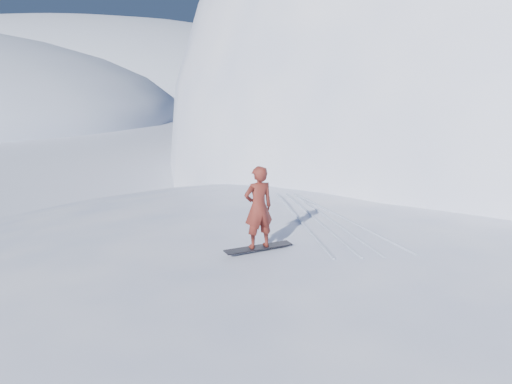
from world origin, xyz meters
TOP-DOWN VIEW (x-y plane):
  - near_ridge at (1.00, 3.00)m, footprint 36.00×28.00m
  - peak_shoulder at (10.00, 20.00)m, footprint 28.00×24.00m
  - far_ridge_c at (-40.00, 110.00)m, footprint 140.00×90.00m
  - wind_bumps at (-0.56, 2.12)m, footprint 16.00×14.40m
  - snowboard at (-3.25, 2.30)m, footprint 1.64×0.89m
  - snowboarder at (-3.25, 2.30)m, footprint 0.82×0.68m
  - board_tracks at (-1.32, 4.48)m, footprint 2.66×5.97m

SIDE VIEW (x-z plane):
  - near_ridge at x=1.00m, z-range -2.40..2.40m
  - peak_shoulder at x=10.00m, z-range -9.00..9.00m
  - far_ridge_c at x=-40.00m, z-range -18.00..18.00m
  - wind_bumps at x=-0.56m, z-range -0.50..0.50m
  - snowboard at x=-3.25m, z-range 2.40..2.43m
  - board_tracks at x=-1.32m, z-range 2.40..2.44m
  - snowboarder at x=-3.25m, z-range 2.43..4.35m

